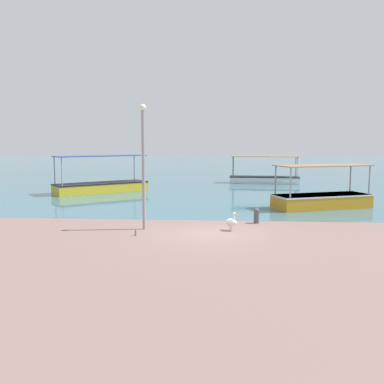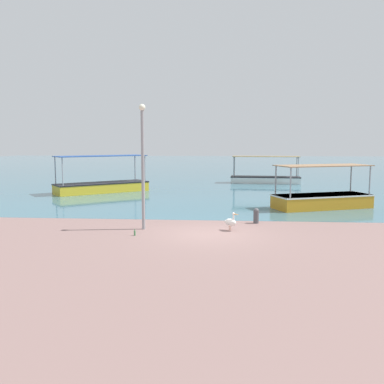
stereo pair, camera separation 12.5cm
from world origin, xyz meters
The scene contains 9 objects.
ground centered at (0.00, 0.00, 0.00)m, with size 120.00×120.00×0.00m, color #7F615D.
harbor_water centered at (0.00, 48.00, 0.00)m, with size 110.00×90.00×0.00m, color #3B6B7C.
fishing_boat_near_right centered at (6.08, 7.30, 0.54)m, with size 5.85×3.81×2.43m.
fishing_boat_far_right centered at (4.23, 21.75, 0.49)m, with size 6.27×2.11×2.42m.
fishing_boat_outer centered at (-8.46, 13.68, 0.54)m, with size 6.59×5.77×2.71m.
pelican centered at (0.87, 0.72, 0.38)m, with size 0.68×0.62×0.80m.
lamp_post centered at (-2.85, 0.76, 3.00)m, with size 0.28×0.28×5.30m.
mooring_bollard centered at (2.06, 2.46, 0.38)m, with size 0.26×0.26×0.71m.
glass_bottle centered at (-2.97, -0.54, 0.11)m, with size 0.07×0.07×0.27m.
Camera 2 is at (0.63, -17.09, 3.75)m, focal length 40.00 mm.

